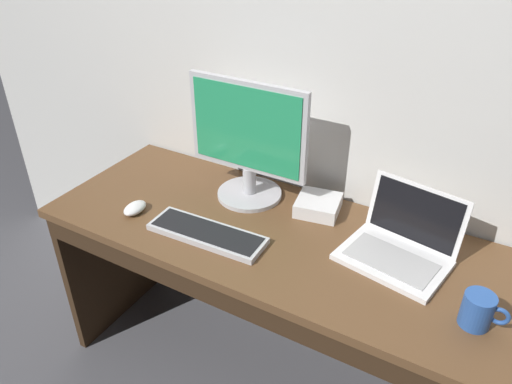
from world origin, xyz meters
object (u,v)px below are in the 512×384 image
Objects in this scene: wired_keyboard at (207,234)px; external_drive_box at (318,205)px; laptop_white at (399,247)px; computer_mouse at (135,208)px; external_monitor at (248,144)px; coffee_mug at (478,310)px.

external_drive_box reaches higher than wired_keyboard.
wired_keyboard is (-0.59, -0.21, -0.03)m from laptop_white.
external_drive_box is at bearing 27.26° from computer_mouse.
laptop_white reaches higher than computer_mouse.
laptop_white is at bearing 19.53° from wired_keyboard.
external_monitor reaches higher than computer_mouse.
external_drive_box is (0.58, 0.34, 0.01)m from computer_mouse.
computer_mouse is at bearing -149.78° from external_drive_box.
external_monitor is 0.47m from computer_mouse.
laptop_white reaches higher than external_drive_box.
wired_keyboard is at bearing -160.47° from laptop_white.
external_monitor is at bearing 172.68° from laptop_white.
coffee_mug reaches higher than external_drive_box.
external_monitor reaches higher than laptop_white.
wired_keyboard is at bearing -88.66° from external_monitor.
computer_mouse is 0.67m from external_drive_box.
external_drive_box reaches higher than computer_mouse.
coffee_mug is (0.86, 0.03, 0.04)m from wired_keyboard.
coffee_mug is (1.17, 0.04, 0.03)m from computer_mouse.
external_drive_box is at bearing 160.24° from laptop_white.
external_drive_box is (0.27, 0.33, 0.01)m from wired_keyboard.
computer_mouse reaches higher than wired_keyboard.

